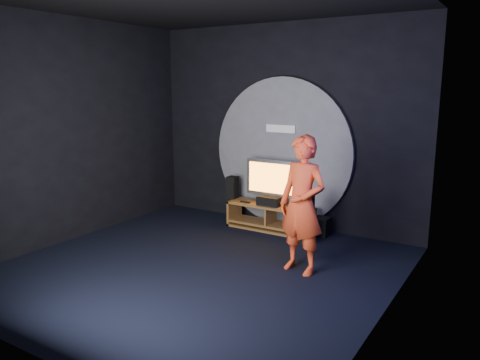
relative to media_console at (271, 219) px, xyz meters
name	(u,v)px	position (x,y,z in m)	size (l,w,h in m)	color
floor	(199,268)	(-0.01, -2.05, -0.19)	(5.00, 5.00, 0.00)	black
back_wall	(284,126)	(-0.01, 0.45, 1.56)	(5.00, 0.04, 3.50)	black
front_wall	(17,169)	(-0.01, -4.55, 1.56)	(5.00, 0.04, 3.50)	black
left_wall	(69,131)	(-2.51, -2.05, 1.56)	(0.04, 5.00, 3.50)	black
right_wall	(393,156)	(2.49, -2.05, 1.56)	(0.04, 5.00, 3.50)	black
wall_disc_panel	(282,152)	(-0.01, 0.39, 1.11)	(2.60, 0.11, 2.60)	#515156
media_console	(271,219)	(0.00, 0.00, 0.00)	(1.52, 0.45, 0.45)	brown
tv	(273,180)	(-0.01, 0.07, 0.67)	(1.00, 0.22, 0.76)	#B2B2B9
center_speaker	(268,201)	(-0.01, -0.09, 0.33)	(0.40, 0.15, 0.15)	black
remote	(245,202)	(-0.45, -0.12, 0.27)	(0.18, 0.05, 0.02)	black
tower_speaker_left	(232,199)	(-0.82, 0.05, 0.23)	(0.17, 0.19, 0.84)	black
tower_speaker_right	(307,218)	(0.83, -0.36, 0.23)	(0.17, 0.19, 0.84)	black
subwoofer	(321,226)	(0.85, 0.17, -0.04)	(0.28, 0.28, 0.31)	black
player	(302,205)	(1.21, -1.40, 0.72)	(0.67, 0.44, 1.83)	red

